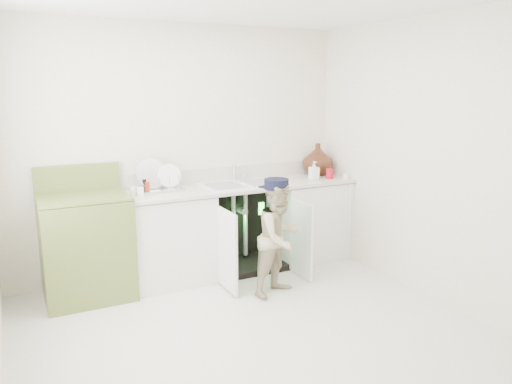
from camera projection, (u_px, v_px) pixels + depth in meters
ground at (246, 326)px, 4.01m from camera, size 3.50×3.50×0.00m
room_shell at (245, 173)px, 3.75m from camera, size 6.00×5.50×1.26m
counter_run at (246, 223)px, 5.23m from camera, size 2.44×1.02×1.26m
avocado_stove at (86, 245)px, 4.49m from camera, size 0.76×0.65×1.18m
repair_worker at (280, 237)px, 4.55m from camera, size 0.63×0.69×1.08m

